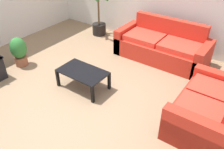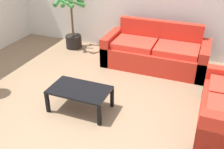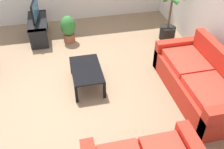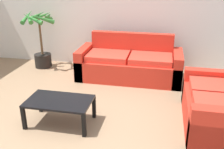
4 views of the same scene
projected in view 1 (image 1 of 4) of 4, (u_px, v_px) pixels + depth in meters
name	position (u px, v px, depth m)	size (l,w,h in m)	color
ground_plane	(72.00, 95.00, 4.44)	(6.60, 6.60, 0.00)	#937556
couch_main	(162.00, 47.00, 5.46)	(2.12, 0.90, 0.90)	red
couch_loveseat	(208.00, 109.00, 3.67)	(0.90, 1.50, 0.90)	red
coffee_table	(83.00, 73.00, 4.48)	(0.94, 0.56, 0.38)	black
potted_palm	(98.00, 14.00, 6.48)	(0.75, 0.76, 1.32)	black
potted_plant_small	(19.00, 51.00, 5.17)	(0.36, 0.36, 0.68)	brown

